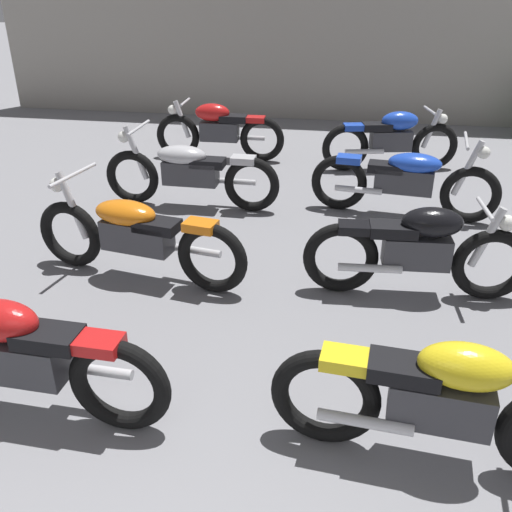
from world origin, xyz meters
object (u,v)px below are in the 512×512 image
object	(u,v)px
motorcycle_right_row_4	(392,139)
motorcycle_right_row_3	(405,179)
motorcycle_left_row_1	(20,356)
motorcycle_right_row_2	(418,249)
motorcycle_left_row_2	(136,234)
motorcycle_left_row_3	(189,171)
motorcycle_right_row_1	(442,400)
motorcycle_left_row_4	(219,130)

from	to	relation	value
motorcycle_right_row_4	motorcycle_right_row_3	bearing A→B (deg)	-87.16
motorcycle_left_row_1	motorcycle_right_row_2	size ratio (longest dim) A/B	1.00
motorcycle_left_row_2	motorcycle_right_row_4	world-z (taller)	motorcycle_left_row_2
motorcycle_left_row_3	motorcycle_left_row_2	bearing A→B (deg)	-89.90
motorcycle_right_row_1	motorcycle_right_row_3	distance (m)	3.83
motorcycle_left_row_2	motorcycle_right_row_1	xyz separation A→B (m)	(2.52, -1.86, 0.01)
motorcycle_right_row_1	motorcycle_right_row_4	xyz separation A→B (m)	(-0.06, 5.56, 0.00)
motorcycle_left_row_3	motorcycle_right_row_2	distance (m)	3.06
motorcycle_left_row_4	motorcycle_right_row_3	size ratio (longest dim) A/B	0.91
motorcycle_left_row_4	motorcycle_right_row_2	bearing A→B (deg)	-54.33
motorcycle_right_row_4	motorcycle_left_row_1	bearing A→B (deg)	-114.27
motorcycle_right_row_3	motorcycle_right_row_4	world-z (taller)	motorcycle_right_row_3
motorcycle_left_row_3	motorcycle_right_row_4	xyz separation A→B (m)	(2.46, 1.88, 0.01)
motorcycle_left_row_1	motorcycle_left_row_2	distance (m)	1.88
motorcycle_right_row_2	motorcycle_left_row_3	bearing A→B (deg)	145.97
motorcycle_right_row_2	motorcycle_right_row_4	xyz separation A→B (m)	(-0.08, 3.59, 0.00)
motorcycle_left_row_3	motorcycle_left_row_4	distance (m)	1.96
motorcycle_right_row_2	motorcycle_right_row_1	bearing A→B (deg)	-90.61
motorcycle_left_row_3	motorcycle_right_row_4	world-z (taller)	motorcycle_left_row_3
motorcycle_right_row_1	motorcycle_left_row_1	bearing A→B (deg)	-179.43
motorcycle_left_row_2	motorcycle_right_row_2	world-z (taller)	motorcycle_left_row_2
motorcycle_right_row_3	motorcycle_right_row_1	bearing A→B (deg)	-90.37
motorcycle_right_row_4	motorcycle_left_row_3	bearing A→B (deg)	-142.63
motorcycle_right_row_2	motorcycle_left_row_4	bearing A→B (deg)	125.67
motorcycle_left_row_2	motorcycle_right_row_2	size ratio (longest dim) A/B	1.09
motorcycle_right_row_3	motorcycle_left_row_2	bearing A→B (deg)	-142.14
motorcycle_right_row_3	motorcycle_right_row_4	xyz separation A→B (m)	(-0.09, 1.73, 0.01)
motorcycle_left_row_3	motorcycle_left_row_4	world-z (taller)	motorcycle_left_row_3
motorcycle_left_row_2	motorcycle_left_row_1	bearing A→B (deg)	-91.94
motorcycle_left_row_2	motorcycle_left_row_3	size ratio (longest dim) A/B	0.99
motorcycle_right_row_4	motorcycle_left_row_4	bearing A→B (deg)	178.27
motorcycle_right_row_1	motorcycle_right_row_2	bearing A→B (deg)	89.39
motorcycle_right_row_1	motorcycle_right_row_2	distance (m)	1.97
motorcycle_left_row_3	motorcycle_right_row_2	bearing A→B (deg)	-34.03
motorcycle_left_row_1	motorcycle_left_row_3	size ratio (longest dim) A/B	0.91
motorcycle_left_row_1	motorcycle_left_row_2	bearing A→B (deg)	88.06
motorcycle_right_row_1	motorcycle_left_row_3	bearing A→B (deg)	124.37
motorcycle_left_row_2	motorcycle_right_row_3	xyz separation A→B (m)	(2.54, 1.97, 0.00)
motorcycle_left_row_4	motorcycle_right_row_1	world-z (taller)	same
motorcycle_left_row_3	motorcycle_right_row_3	distance (m)	2.55
motorcycle_right_row_3	motorcycle_right_row_2	bearing A→B (deg)	-90.11
motorcycle_left_row_3	motorcycle_right_row_4	distance (m)	3.09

